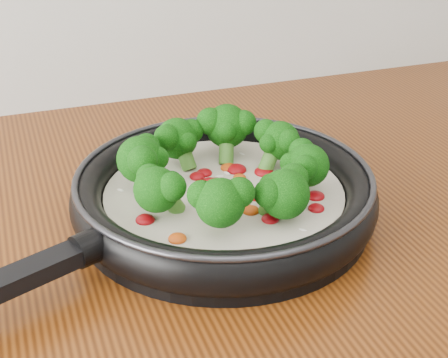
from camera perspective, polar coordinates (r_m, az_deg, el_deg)
name	(u,v)px	position (r m, az deg, el deg)	size (l,w,h in m)	color
skillet	(222,191)	(0.73, -0.21, -1.05)	(0.57, 0.45, 0.10)	black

